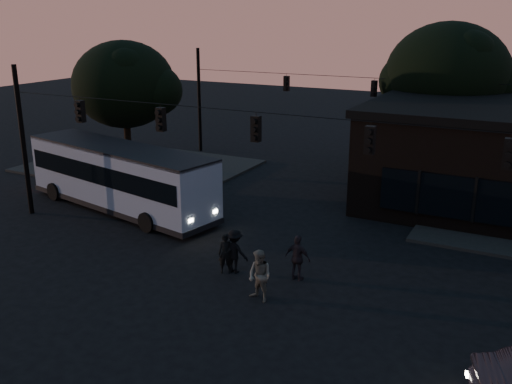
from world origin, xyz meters
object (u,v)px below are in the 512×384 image
at_px(bus, 120,174).
at_px(pedestrian_a, 226,254).
at_px(pedestrian_d, 235,251).
at_px(pedestrian_b, 260,276).
at_px(pedestrian_c, 298,258).

xyz_separation_m(bus, pedestrian_a, (8.73, -4.14, -1.08)).
bearing_deg(pedestrian_a, pedestrian_d, 9.68).
distance_m(pedestrian_a, pedestrian_d, 0.37).
distance_m(pedestrian_b, pedestrian_c, 2.22).
bearing_deg(pedestrian_c, bus, -10.90).
height_order(pedestrian_b, pedestrian_d, pedestrian_b).
height_order(pedestrian_a, pedestrian_d, pedestrian_d).
xyz_separation_m(pedestrian_b, pedestrian_c, (0.53, 2.15, -0.05)).
relative_size(pedestrian_b, pedestrian_c, 1.05).
relative_size(bus, pedestrian_c, 6.79).
xyz_separation_m(pedestrian_a, pedestrian_c, (2.76, 0.72, 0.09)).
bearing_deg(pedestrian_b, bus, 169.52).
relative_size(bus, pedestrian_d, 6.91).
bearing_deg(pedestrian_b, pedestrian_d, 156.17).
bearing_deg(bus, pedestrian_a, -13.72).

